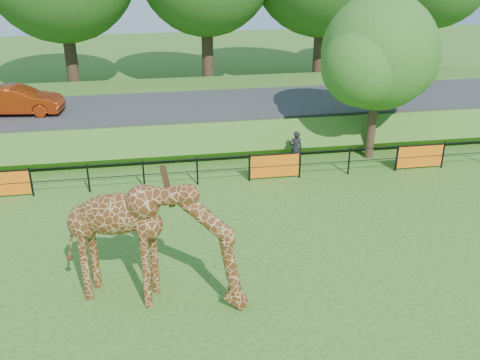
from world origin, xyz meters
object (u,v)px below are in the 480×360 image
(visitor, at_px, (296,148))
(giraffe, at_px, (154,243))
(tree_east, at_px, (381,57))
(car_red, at_px, (18,100))
(car_blue, at_px, (1,98))

(visitor, bearing_deg, giraffe, 56.84)
(tree_east, bearing_deg, car_red, 164.56)
(car_blue, bearing_deg, tree_east, -102.60)
(giraffe, relative_size, tree_east, 0.70)
(car_red, bearing_deg, tree_east, -98.87)
(giraffe, xyz_separation_m, car_red, (-5.67, 12.71, 0.36))
(giraffe, bearing_deg, car_red, 133.91)
(car_blue, xyz_separation_m, visitor, (12.35, -5.04, -1.31))
(tree_east, bearing_deg, giraffe, -137.27)
(car_red, relative_size, visitor, 2.61)
(giraffe, bearing_deg, visitor, 74.44)
(car_red, height_order, tree_east, tree_east)
(giraffe, relative_size, car_blue, 1.29)
(giraffe, distance_m, tree_east, 12.90)
(giraffe, xyz_separation_m, visitor, (5.85, 8.23, -0.96))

